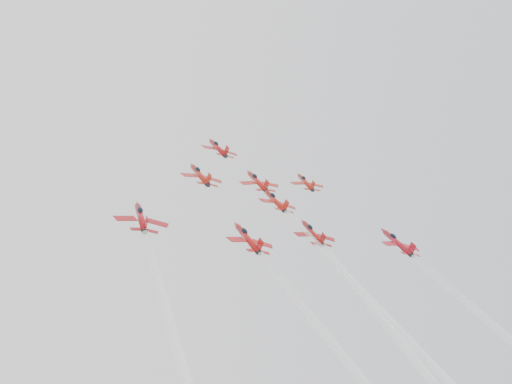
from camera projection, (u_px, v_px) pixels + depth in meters
name	position (u px, v px, depth m)	size (l,w,h in m)	color
jet_lead	(218.00, 148.00, 163.77)	(10.22, 12.53, 9.68)	#9E0F0F
jet_row2_left	(200.00, 175.00, 140.79)	(9.88, 12.11, 9.36)	#A41C0F
jet_row2_center	(257.00, 181.00, 146.49)	(9.63, 11.80, 9.12)	#AE1810
jet_row2_right	(306.00, 182.00, 154.95)	(8.63, 10.58, 8.17)	#A71F0F
jet_center	(375.00, 317.00, 98.75)	(9.15, 80.13, 61.22)	#A91A10
jet_rear_right	(436.00, 374.00, 87.80)	(8.86, 77.58, 59.27)	maroon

